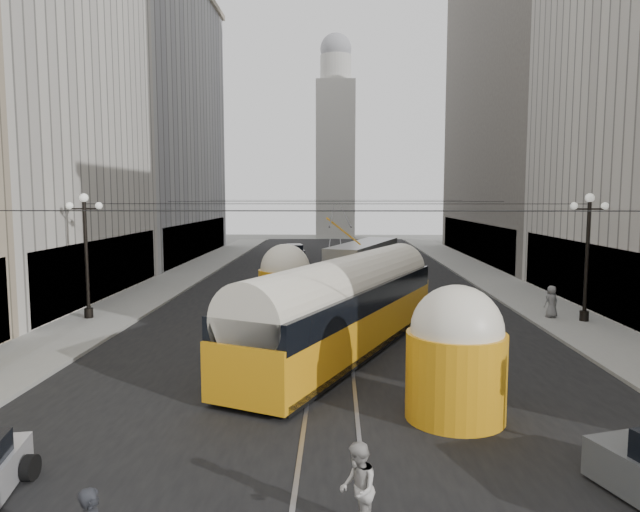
# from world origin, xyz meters

# --- Properties ---
(road) EXTENTS (20.00, 85.00, 0.02)m
(road) POSITION_xyz_m (0.00, 32.50, 0.00)
(road) COLOR black
(road) RESTS_ON ground
(sidewalk_left) EXTENTS (4.00, 72.00, 0.15)m
(sidewalk_left) POSITION_xyz_m (-12.00, 36.00, 0.07)
(sidewalk_left) COLOR gray
(sidewalk_left) RESTS_ON ground
(sidewalk_right) EXTENTS (4.00, 72.00, 0.15)m
(sidewalk_right) POSITION_xyz_m (12.00, 36.00, 0.07)
(sidewalk_right) COLOR gray
(sidewalk_right) RESTS_ON ground
(rail_left) EXTENTS (0.12, 85.00, 0.04)m
(rail_left) POSITION_xyz_m (-0.75, 32.50, 0.00)
(rail_left) COLOR gray
(rail_left) RESTS_ON ground
(rail_right) EXTENTS (0.12, 85.00, 0.04)m
(rail_right) POSITION_xyz_m (0.75, 32.50, 0.00)
(rail_right) COLOR gray
(rail_right) RESTS_ON ground
(building_left_far) EXTENTS (12.60, 28.60, 28.60)m
(building_left_far) POSITION_xyz_m (-19.99, 48.00, 14.31)
(building_left_far) COLOR #999999
(building_left_far) RESTS_ON ground
(building_right_far) EXTENTS (12.60, 32.60, 32.60)m
(building_right_far) POSITION_xyz_m (20.00, 48.00, 16.31)
(building_right_far) COLOR #514C47
(building_right_far) RESTS_ON ground
(distant_tower) EXTENTS (6.00, 6.00, 31.36)m
(distant_tower) POSITION_xyz_m (0.00, 80.00, 14.97)
(distant_tower) COLOR #B2AFA8
(distant_tower) RESTS_ON ground
(lamppost_left_mid) EXTENTS (1.86, 0.44, 6.37)m
(lamppost_left_mid) POSITION_xyz_m (-12.60, 18.00, 3.74)
(lamppost_left_mid) COLOR black
(lamppost_left_mid) RESTS_ON sidewalk_left
(lamppost_right_mid) EXTENTS (1.86, 0.44, 6.37)m
(lamppost_right_mid) POSITION_xyz_m (12.60, 18.00, 3.74)
(lamppost_right_mid) COLOR black
(lamppost_right_mid) RESTS_ON sidewalk_right
(catenary) EXTENTS (25.00, 72.00, 0.23)m
(catenary) POSITION_xyz_m (0.12, 31.49, 5.88)
(catenary) COLOR black
(catenary) RESTS_ON ground
(streetcar) EXTENTS (8.95, 16.67, 3.94)m
(streetcar) POSITION_xyz_m (0.50, 12.35, 1.92)
(streetcar) COLOR orange
(streetcar) RESTS_ON ground
(city_bus) EXTENTS (6.00, 12.10, 2.96)m
(city_bus) POSITION_xyz_m (2.19, 31.65, 1.62)
(city_bus) COLOR #9C9EA1
(city_bus) RESTS_ON ground
(sedan_white_far) EXTENTS (3.03, 4.81, 1.41)m
(sedan_white_far) POSITION_xyz_m (5.25, 44.55, 0.64)
(sedan_white_far) COLOR silver
(sedan_white_far) RESTS_ON ground
(sedan_dark_far) EXTENTS (2.44, 4.49, 1.34)m
(sedan_dark_far) POSITION_xyz_m (-4.25, 49.28, 0.61)
(sedan_dark_far) COLOR black
(sedan_dark_far) RESTS_ON ground
(pedestrian_crossing_b) EXTENTS (0.69, 0.88, 1.77)m
(pedestrian_crossing_b) POSITION_xyz_m (0.55, -0.28, 0.88)
(pedestrian_crossing_b) COLOR #A7A29C
(pedestrian_crossing_b) RESTS_ON ground
(pedestrian_sidewalk_right) EXTENTS (0.94, 0.77, 1.65)m
(pedestrian_sidewalk_right) POSITION_xyz_m (11.24, 18.77, 0.98)
(pedestrian_sidewalk_right) COLOR slate
(pedestrian_sidewalk_right) RESTS_ON sidewalk_right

